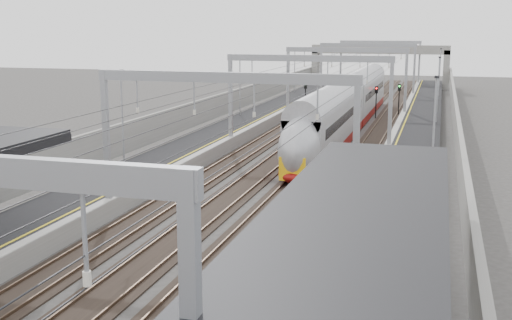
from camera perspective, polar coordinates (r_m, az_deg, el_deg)
The scene contains 12 objects.
platform_left at distance 55.40m, azimuth -2.95°, elevation 2.17°, with size 4.00×120.00×1.00m, color black.
platform_right at distance 52.48m, azimuth 13.82°, elevation 1.31°, with size 4.00×120.00×1.00m, color black.
tracks at distance 53.44m, azimuth 5.20°, elevation 1.29°, with size 11.40×140.00×0.20m.
overhead_line at distance 59.19m, azimuth 6.54°, elevation 8.22°, with size 13.00×140.00×6.60m.
canopy_right at distance 10.80m, azimuth 5.01°, elevation -13.27°, with size 4.40×30.00×4.24m.
overbridge at distance 107.18m, azimuth 10.93°, elevation 9.16°, with size 22.00×2.20×6.90m.
wall_left at distance 56.34m, azimuth -6.04°, elevation 3.41°, with size 0.30×120.00×3.20m, color gray.
wall_right at distance 52.28m, azimuth 17.38°, elevation 2.30°, with size 0.30×120.00×3.20m, color gray.
train at distance 60.01m, azimuth 7.98°, elevation 4.28°, with size 2.61×47.52×4.13m.
signal_green at distance 74.79m, azimuth 4.42°, elevation 6.10°, with size 0.32×0.32×3.48m.
signal_red_near at distance 70.63m, azimuth 10.65°, elevation 5.61°, with size 0.32×0.32×3.48m.
signal_red_far at distance 73.81m, azimuth 12.61°, elevation 5.78°, with size 0.32×0.32×3.48m.
Camera 1 is at (9.84, -6.64, 9.64)m, focal length 45.00 mm.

